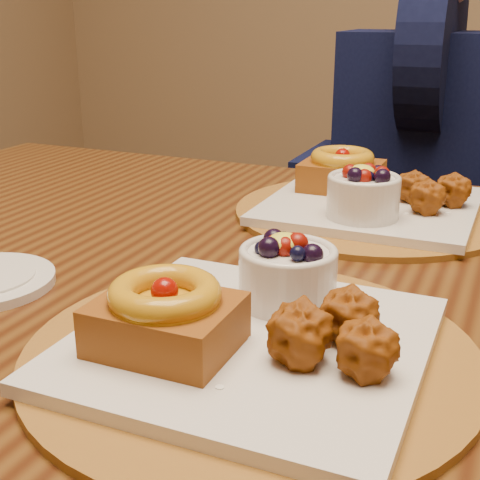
# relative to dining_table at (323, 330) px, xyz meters

# --- Properties ---
(dining_table) EXTENTS (1.60, 0.90, 0.76)m
(dining_table) POSITION_rel_dining_table_xyz_m (0.00, 0.00, 0.00)
(dining_table) COLOR #37180A
(dining_table) RESTS_ON ground
(place_setting_near) EXTENTS (0.38, 0.38, 0.09)m
(place_setting_near) POSITION_rel_dining_table_xyz_m (-0.00, -0.22, 0.10)
(place_setting_near) COLOR brown
(place_setting_near) RESTS_ON dining_table
(place_setting_far) EXTENTS (0.38, 0.38, 0.09)m
(place_setting_far) POSITION_rel_dining_table_xyz_m (-0.00, 0.21, 0.10)
(place_setting_far) COLOR brown
(place_setting_far) RESTS_ON dining_table
(chair_far) EXTENTS (0.51, 0.51, 0.81)m
(chair_far) POSITION_rel_dining_table_xyz_m (0.04, 0.94, -0.23)
(chair_far) COLOR black
(chair_far) RESTS_ON ground
(diner) EXTENTS (0.46, 0.46, 0.76)m
(diner) POSITION_rel_dining_table_xyz_m (-0.02, 0.84, 0.13)
(diner) COLOR black
(diner) RESTS_ON ground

